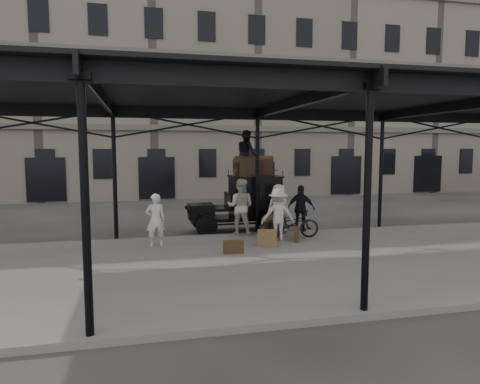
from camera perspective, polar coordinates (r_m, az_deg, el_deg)
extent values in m
plane|color=#383533|center=(14.01, 4.46, -7.52)|extent=(120.00, 120.00, 0.00)
cube|color=slate|center=(12.15, 7.32, -9.27)|extent=(28.00, 8.00, 0.15)
cylinder|color=black|center=(15.58, 2.32, 1.85)|extent=(0.14, 0.14, 4.30)
cylinder|color=black|center=(8.35, 16.57, -1.87)|extent=(0.14, 0.14, 4.30)
cube|color=black|center=(15.60, 2.36, 10.43)|extent=(22.00, 0.10, 0.45)
cube|color=black|center=(8.37, 17.05, 14.14)|extent=(22.00, 0.10, 0.45)
cube|color=black|center=(12.10, 7.11, 12.52)|extent=(22.50, 9.00, 0.08)
cube|color=silver|center=(12.11, 7.11, 12.85)|extent=(18.00, 7.00, 0.04)
cube|color=slate|center=(31.49, -5.52, 12.70)|extent=(64.00, 8.00, 14.00)
cylinder|color=black|center=(15.71, -4.44, -4.56)|extent=(0.80, 0.10, 0.80)
cylinder|color=black|center=(17.11, -5.16, -3.71)|extent=(0.80, 0.10, 0.80)
cylinder|color=black|center=(16.29, 4.66, -4.19)|extent=(0.80, 0.10, 0.80)
cylinder|color=black|center=(17.65, 3.24, -3.40)|extent=(0.80, 0.10, 0.80)
cube|color=black|center=(16.61, -0.54, -3.45)|extent=(3.60, 1.25, 0.12)
cube|color=black|center=(16.33, -5.18, -2.57)|extent=(0.90, 1.00, 0.55)
cube|color=black|center=(16.27, -6.82, -2.62)|extent=(0.06, 0.70, 0.55)
cube|color=black|center=(16.44, -2.42, -2.14)|extent=(0.70, 1.30, 0.10)
cube|color=black|center=(16.67, 1.97, -0.64)|extent=(1.80, 1.45, 1.55)
cube|color=black|center=(15.95, 2.65, -0.22)|extent=(1.40, 0.02, 0.60)
cube|color=black|center=(16.60, 1.98, 2.10)|extent=(1.90, 1.55, 0.06)
imported|color=silver|center=(13.71, -11.20, -3.68)|extent=(0.66, 0.47, 1.68)
imported|color=beige|center=(15.33, 0.05, -1.95)|extent=(1.21, 1.11, 2.01)
imported|color=silver|center=(15.63, 5.15, -2.22)|extent=(0.94, 0.67, 1.79)
imported|color=black|center=(16.02, 8.14, -2.17)|extent=(1.08, 0.91, 1.73)
imported|color=beige|center=(14.42, 5.09, -3.01)|extent=(1.18, 0.74, 1.74)
imported|color=black|center=(14.93, 6.88, -4.18)|extent=(1.96, 0.94, 0.99)
imported|color=black|center=(16.38, 0.90, 5.22)|extent=(0.80, 0.95, 1.75)
cube|color=olive|center=(13.63, 3.62, -6.16)|extent=(0.70, 0.59, 0.50)
cube|color=#4C3923|center=(14.48, 7.57, -5.59)|extent=(0.35, 0.61, 0.45)
cube|color=#4C3923|center=(12.67, -0.88, -7.32)|extent=(0.61, 0.18, 0.40)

